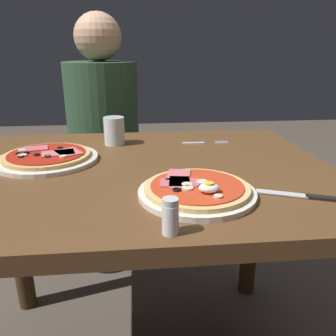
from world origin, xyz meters
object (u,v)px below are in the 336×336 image
object	(u,v)px
knife	(308,196)
salt_shaker	(170,217)
fork	(201,143)
diner_person	(105,155)
pizza_foreground	(196,190)
water_glass_near	(114,133)
pizza_across_left	(47,157)
dining_table	(137,207)

from	to	relation	value
knife	salt_shaker	bearing A→B (deg)	-159.09
salt_shaker	knife	bearing A→B (deg)	20.91
fork	salt_shaker	distance (m)	0.61
knife	diner_person	world-z (taller)	diner_person
pizza_foreground	water_glass_near	xyz separation A→B (m)	(-0.20, 0.45, 0.03)
pizza_foreground	diner_person	size ratio (longest dim) A/B	0.22
knife	diner_person	size ratio (longest dim) A/B	0.16
fork	salt_shaker	size ratio (longest dim) A/B	2.35
pizza_foreground	diner_person	bearing A→B (deg)	107.34
pizza_foreground	knife	distance (m)	0.24
pizza_across_left	fork	xyz separation A→B (m)	(0.48, 0.14, -0.01)
water_glass_near	diner_person	world-z (taller)	diner_person
water_glass_near	diner_person	xyz separation A→B (m)	(-0.07, 0.43, -0.21)
pizza_foreground	diner_person	xyz separation A→B (m)	(-0.27, 0.88, -0.18)
dining_table	pizza_across_left	bearing A→B (deg)	163.44
fork	salt_shaker	xyz separation A→B (m)	(-0.17, -0.58, 0.03)
water_glass_near	dining_table	bearing A→B (deg)	-74.24
pizza_across_left	diner_person	bearing A→B (deg)	79.46
dining_table	salt_shaker	xyz separation A→B (m)	(0.06, -0.36, 0.15)
salt_shaker	water_glass_near	bearing A→B (deg)	101.65
dining_table	diner_person	size ratio (longest dim) A/B	0.91
dining_table	pizza_across_left	xyz separation A→B (m)	(-0.25, 0.08, 0.13)
diner_person	water_glass_near	bearing A→B (deg)	99.76
water_glass_near	fork	distance (m)	0.30
knife	salt_shaker	world-z (taller)	salt_shaker
salt_shaker	pizza_across_left	bearing A→B (deg)	125.21
knife	diner_person	xyz separation A→B (m)	(-0.51, 0.91, -0.17)
pizza_foreground	salt_shaker	distance (m)	0.18
pizza_across_left	diner_person	world-z (taller)	diner_person
fork	diner_person	xyz separation A→B (m)	(-0.37, 0.45, -0.17)
water_glass_near	diner_person	size ratio (longest dim) A/B	0.08
dining_table	pizza_foreground	size ratio (longest dim) A/B	4.12
pizza_across_left	knife	size ratio (longest dim) A/B	1.53
dining_table	fork	size ratio (longest dim) A/B	6.81
diner_person	knife	bearing A→B (deg)	119.40
pizza_across_left	diner_person	size ratio (longest dim) A/B	0.24
dining_table	water_glass_near	size ratio (longest dim) A/B	11.67
water_glass_near	salt_shaker	size ratio (longest dim) A/B	1.37
pizza_foreground	fork	xyz separation A→B (m)	(0.09, 0.43, -0.01)
dining_table	pizza_across_left	size ratio (longest dim) A/B	3.74
salt_shaker	diner_person	bearing A→B (deg)	100.88
pizza_across_left	salt_shaker	size ratio (longest dim) A/B	4.28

